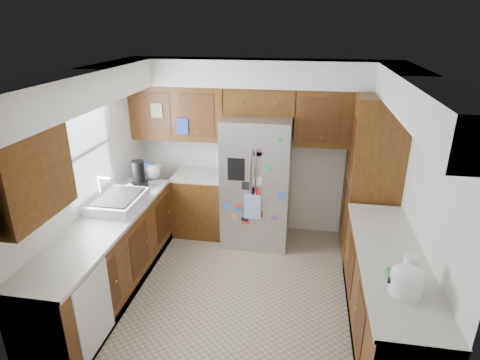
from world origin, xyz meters
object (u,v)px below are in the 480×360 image
at_px(fridge, 257,181).
at_px(pantry, 372,178).
at_px(rice_cooker, 407,280).
at_px(paper_towel, 410,270).

bearing_deg(fridge, pantry, -2.06).
relative_size(fridge, rice_cooker, 6.42).
distance_m(rice_cooker, paper_towel, 0.14).
bearing_deg(paper_towel, fridge, 126.38).
bearing_deg(rice_cooker, pantry, 89.98).
bearing_deg(rice_cooker, fridge, 124.00).
height_order(pantry, fridge, pantry).
distance_m(fridge, paper_towel, 2.60).
relative_size(fridge, paper_towel, 6.82).
xyz_separation_m(fridge, rice_cooker, (1.50, -2.22, 0.14)).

